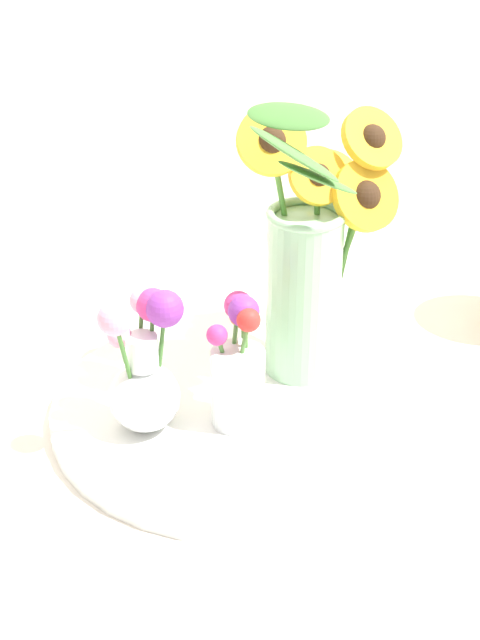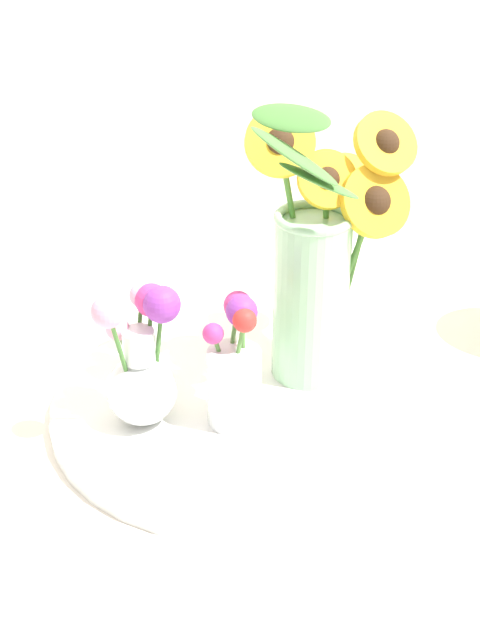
{
  "view_description": "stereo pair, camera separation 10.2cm",
  "coord_description": "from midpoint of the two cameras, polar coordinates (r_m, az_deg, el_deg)",
  "views": [
    {
      "loc": [
        -0.31,
        -0.81,
        0.64
      ],
      "look_at": [
        -0.02,
        0.03,
        0.13
      ],
      "focal_mm": 50.0,
      "sensor_mm": 36.0,
      "label": 1
    },
    {
      "loc": [
        -0.21,
        -0.84,
        0.64
      ],
      "look_at": [
        -0.02,
        0.03,
        0.13
      ],
      "focal_mm": 50.0,
      "sensor_mm": 36.0,
      "label": 2
    }
  ],
  "objects": [
    {
      "name": "ground_plane",
      "position": [
        1.07,
        4.11,
        -6.79
      ],
      "size": [
        6.0,
        6.0,
        0.0
      ],
      "primitive_type": "plane",
      "color": "silver"
    },
    {
      "name": "serving_tray",
      "position": [
        1.09,
        2.7,
        -5.7
      ],
      "size": [
        0.46,
        0.46,
        0.02
      ],
      "color": "white",
      "rests_on": "ground_plane"
    },
    {
      "name": "mason_jar_sunflowers",
      "position": [
        1.08,
        7.72,
        3.46
      ],
      "size": [
        0.23,
        0.23,
        0.36
      ],
      "color": "#99CC9E",
      "rests_on": "serving_tray"
    },
    {
      "name": "vase_small_center",
      "position": [
        1.02,
        2.59,
        -3.01
      ],
      "size": [
        0.07,
        0.08,
        0.16
      ],
      "color": "white",
      "rests_on": "serving_tray"
    },
    {
      "name": "vase_bulb_right",
      "position": [
        1.01,
        -3.47,
        -2.98
      ],
      "size": [
        0.1,
        0.09,
        0.18
      ],
      "color": "white",
      "rests_on": "serving_tray"
    }
  ]
}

